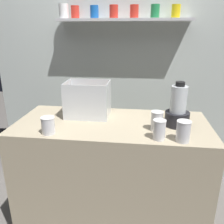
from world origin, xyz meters
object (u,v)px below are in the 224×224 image
juice_cup_orange_right (183,133)px  juice_cup_pomegranate_left (157,122)px  blender_pitcher (178,110)px  juice_cup_mango_middle (159,131)px  juice_cup_carrot_far_left (48,126)px  carrot_display_bin (88,105)px

juice_cup_orange_right → juice_cup_pomegranate_left: bearing=134.7°
juice_cup_pomegranate_left → juice_cup_orange_right: (0.15, -0.15, -0.00)m
juice_cup_pomegranate_left → blender_pitcher: bearing=35.6°
juice_cup_pomegranate_left → juice_cup_mango_middle: 0.14m
blender_pitcher → juice_cup_pomegranate_left: 0.19m
juice_cup_pomegranate_left → juice_cup_mango_middle: juice_cup_pomegranate_left is taller
juice_cup_carrot_far_left → juice_cup_orange_right: juice_cup_orange_right is taller
carrot_display_bin → juice_cup_orange_right: (0.66, -0.37, -0.03)m
juice_cup_pomegranate_left → juice_cup_orange_right: same height
blender_pitcher → juice_cup_orange_right: (0.00, -0.25, -0.06)m
juice_cup_carrot_far_left → juice_cup_mango_middle: bearing=0.3°
carrot_display_bin → juice_cup_carrot_far_left: 0.40m
carrot_display_bin → juice_cup_mango_middle: bearing=-34.1°
carrot_display_bin → juice_cup_pomegranate_left: bearing=-22.9°
juice_cup_carrot_far_left → juice_cup_pomegranate_left: bearing=11.4°
carrot_display_bin → juice_cup_pomegranate_left: carrot_display_bin is taller
carrot_display_bin → blender_pitcher: (0.66, -0.11, 0.03)m
juice_cup_mango_middle → juice_cup_carrot_far_left: bearing=-179.7°
blender_pitcher → juice_cup_carrot_far_left: size_ratio=2.78×
blender_pitcher → juice_cup_pomegranate_left: size_ratio=2.37×
juice_cup_carrot_far_left → juice_cup_pomegranate_left: juice_cup_pomegranate_left is taller
juice_cup_pomegranate_left → juice_cup_orange_right: bearing=-45.3°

